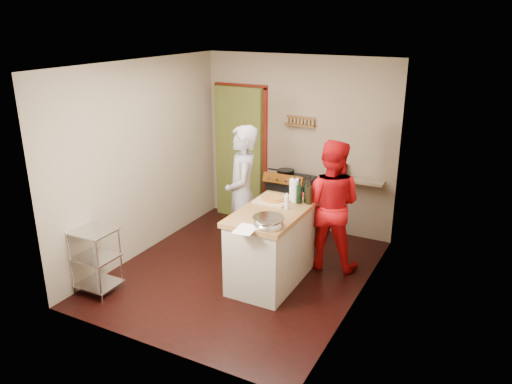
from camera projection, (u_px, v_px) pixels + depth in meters
floor at (241, 271)px, 6.42m from camera, size 3.50×3.50×0.00m
back_wall at (260, 149)px, 7.81m from camera, size 3.00×0.44×2.60m
left_wall at (142, 160)px, 6.64m from camera, size 0.04×3.50×2.60m
right_wall at (363, 195)px, 5.33m from camera, size 0.04×3.50×2.60m
ceiling at (239, 63)px, 5.55m from camera, size 3.00×3.50×0.02m
stove at (290, 204)px, 7.44m from camera, size 0.60×0.63×1.00m
wire_shelving at (96, 258)px, 5.83m from camera, size 0.48×0.40×0.80m
island at (272, 244)px, 6.03m from camera, size 0.74×1.42×1.25m
person_stripe at (242, 195)px, 6.46m from camera, size 0.72×0.80×1.83m
person_red at (330, 205)px, 6.31m from camera, size 0.90×0.75×1.69m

